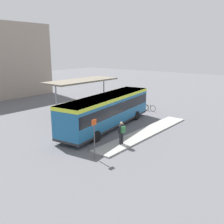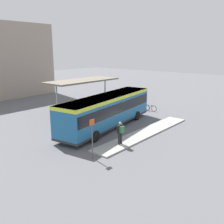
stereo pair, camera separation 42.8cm
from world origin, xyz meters
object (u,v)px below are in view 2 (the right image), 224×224
Objects in this scene: bicycle_green at (150,108)px; bicycle_blue at (144,107)px; city_bus at (108,109)px; platform_sign at (92,137)px; pedestrian_waiting at (120,132)px; bicycle_white at (140,106)px.

bicycle_blue is at bearing 1.03° from bicycle_green.
bicycle_green is at bearing -5.86° from city_bus.
bicycle_blue is 15.24m from platform_sign.
bicycle_blue reaches higher than bicycle_green.
pedestrian_waiting is 12.36m from bicycle_blue.
bicycle_white is (11.61, 6.01, -0.79)m from pedestrian_waiting.
pedestrian_waiting is 0.64× the size of platform_sign.
bicycle_green is 1.72m from bicycle_white.
city_bus reaches higher than bicycle_green.
bicycle_white is at bearing -47.42° from pedestrian_waiting.
platform_sign reaches higher than bicycle_blue.
city_bus reaches higher than bicycle_white.
pedestrian_waiting is at bearing 0.42° from platform_sign.
city_bus reaches higher than platform_sign.
bicycle_green is 0.98× the size of bicycle_blue.
pedestrian_waiting is at bearing 107.67° from bicycle_green.
bicycle_green is at bearing -53.79° from pedestrian_waiting.
bicycle_green is (11.26, 4.33, -0.78)m from pedestrian_waiting.
bicycle_blue is 0.64× the size of platform_sign.
bicycle_green is at bearing 9.88° from bicycle_blue.
pedestrian_waiting is (-2.97, -3.91, -0.66)m from city_bus.
platform_sign is at bearing 103.52° from bicycle_green.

